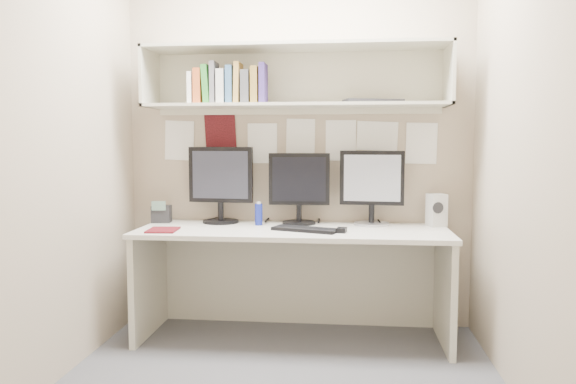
# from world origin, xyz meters

# --- Properties ---
(floor) EXTENTS (2.40, 2.00, 0.01)m
(floor) POSITION_xyz_m (0.00, 0.00, 0.00)
(floor) COLOR #49494E
(floor) RESTS_ON ground
(wall_back) EXTENTS (2.40, 0.02, 2.60)m
(wall_back) POSITION_xyz_m (0.00, 1.00, 1.30)
(wall_back) COLOR tan
(wall_back) RESTS_ON ground
(wall_front) EXTENTS (2.40, 0.02, 2.60)m
(wall_front) POSITION_xyz_m (0.00, -1.00, 1.30)
(wall_front) COLOR tan
(wall_front) RESTS_ON ground
(wall_left) EXTENTS (0.02, 2.00, 2.60)m
(wall_left) POSITION_xyz_m (-1.20, 0.00, 1.30)
(wall_left) COLOR tan
(wall_left) RESTS_ON ground
(wall_right) EXTENTS (0.02, 2.00, 2.60)m
(wall_right) POSITION_xyz_m (1.20, 0.00, 1.30)
(wall_right) COLOR tan
(wall_right) RESTS_ON ground
(desk) EXTENTS (2.00, 0.70, 0.73)m
(desk) POSITION_xyz_m (0.00, 0.65, 0.37)
(desk) COLOR beige
(desk) RESTS_ON floor
(overhead_hutch) EXTENTS (2.00, 0.38, 0.40)m
(overhead_hutch) POSITION_xyz_m (0.00, 0.86, 1.72)
(overhead_hutch) COLOR beige
(overhead_hutch) RESTS_ON wall_back
(pinned_papers) EXTENTS (1.92, 0.01, 0.48)m
(pinned_papers) POSITION_xyz_m (0.00, 0.99, 1.25)
(pinned_papers) COLOR white
(pinned_papers) RESTS_ON wall_back
(monitor_left) EXTENTS (0.45, 0.25, 0.53)m
(monitor_left) POSITION_xyz_m (-0.52, 0.87, 1.01)
(monitor_left) COLOR black
(monitor_left) RESTS_ON desk
(monitor_center) EXTENTS (0.42, 0.23, 0.48)m
(monitor_center) POSITION_xyz_m (0.02, 0.87, 0.99)
(monitor_center) COLOR black
(monitor_center) RESTS_ON desk
(monitor_right) EXTENTS (0.43, 0.24, 0.50)m
(monitor_right) POSITION_xyz_m (0.51, 0.87, 1.00)
(monitor_right) COLOR #A5A5AA
(monitor_right) RESTS_ON desk
(keyboard) EXTENTS (0.44, 0.28, 0.02)m
(keyboard) POSITION_xyz_m (0.09, 0.56, 0.74)
(keyboard) COLOR black
(keyboard) RESTS_ON desk
(mouse) EXTENTS (0.07, 0.10, 0.03)m
(mouse) POSITION_xyz_m (0.31, 0.52, 0.74)
(mouse) COLOR black
(mouse) RESTS_ON desk
(speaker) EXTENTS (0.14, 0.14, 0.22)m
(speaker) POSITION_xyz_m (0.94, 0.85, 0.84)
(speaker) COLOR #B8B8B3
(speaker) RESTS_ON desk
(blue_bottle) EXTENTS (0.05, 0.05, 0.16)m
(blue_bottle) POSITION_xyz_m (-0.24, 0.77, 0.81)
(blue_bottle) COLOR navy
(blue_bottle) RESTS_ON desk
(maroon_notebook) EXTENTS (0.19, 0.23, 0.01)m
(maroon_notebook) POSITION_xyz_m (-0.81, 0.46, 0.74)
(maroon_notebook) COLOR #560E16
(maroon_notebook) RESTS_ON desk
(desk_phone) EXTENTS (0.14, 0.13, 0.15)m
(desk_phone) POSITION_xyz_m (-0.94, 0.84, 0.79)
(desk_phone) COLOR black
(desk_phone) RESTS_ON desk
(book_stack) EXTENTS (0.51, 0.17, 0.27)m
(book_stack) POSITION_xyz_m (-0.44, 0.76, 1.66)
(book_stack) COLOR white
(book_stack) RESTS_ON overhead_hutch
(hutch_tray) EXTENTS (0.41, 0.25, 0.03)m
(hutch_tray) POSITION_xyz_m (0.51, 0.83, 1.55)
(hutch_tray) COLOR black
(hutch_tray) RESTS_ON overhead_hutch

